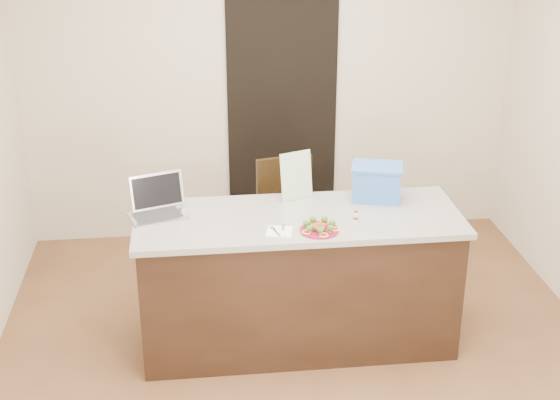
{
  "coord_description": "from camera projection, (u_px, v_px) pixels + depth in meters",
  "views": [
    {
      "loc": [
        -0.63,
        -4.16,
        2.95
      ],
      "look_at": [
        -0.12,
        0.2,
        1.06
      ],
      "focal_mm": 50.0,
      "sensor_mm": 36.0,
      "label": 1
    }
  ],
  "objects": [
    {
      "name": "island",
      "position": [
        298.0,
        280.0,
        5.08
      ],
      "size": [
        2.06,
        0.76,
        0.92
      ],
      "color": "black",
      "rests_on": "ground"
    },
    {
      "name": "room_shell",
      "position": [
        306.0,
        122.0,
        4.39
      ],
      "size": [
        4.0,
        4.0,
        4.0
      ],
      "color": "white",
      "rests_on": "ground"
    },
    {
      "name": "ground",
      "position": [
        303.0,
        361.0,
        5.03
      ],
      "size": [
        4.0,
        4.0,
        0.0
      ],
      "primitive_type": "plane",
      "color": "brown",
      "rests_on": "ground"
    },
    {
      "name": "pepper_rings",
      "position": [
        319.0,
        229.0,
        4.69
      ],
      "size": [
        0.23,
        0.23,
        0.01
      ],
      "color": "yellow",
      "rests_on": "plate"
    },
    {
      "name": "knife",
      "position": [
        285.0,
        231.0,
        4.67
      ],
      "size": [
        0.03,
        0.18,
        0.01
      ],
      "rotation": [
        0.0,
        0.0,
        -0.14
      ],
      "color": "white",
      "rests_on": "napkin"
    },
    {
      "name": "broccoli",
      "position": [
        319.0,
        224.0,
        4.68
      ],
      "size": [
        0.2,
        0.2,
        0.03
      ],
      "color": "#265416",
      "rests_on": "plate"
    },
    {
      "name": "blue_box",
      "position": [
        377.0,
        182.0,
        5.1
      ],
      "size": [
        0.38,
        0.31,
        0.24
      ],
      "rotation": [
        0.0,
        0.0,
        -0.26
      ],
      "color": "#3266B7",
      "rests_on": "island"
    },
    {
      "name": "napkin",
      "position": [
        279.0,
        231.0,
        4.68
      ],
      "size": [
        0.18,
        0.18,
        0.01
      ],
      "primitive_type": "cube",
      "rotation": [
        0.0,
        0.0,
        -0.21
      ],
      "color": "white",
      "rests_on": "island"
    },
    {
      "name": "yogurt_bottle",
      "position": [
        356.0,
        217.0,
        4.82
      ],
      "size": [
        0.03,
        0.03,
        0.07
      ],
      "rotation": [
        0.0,
        0.0,
        -0.41
      ],
      "color": "beige",
      "rests_on": "island"
    },
    {
      "name": "doorway",
      "position": [
        282.0,
        121.0,
        6.45
      ],
      "size": [
        0.9,
        0.02,
        2.0
      ],
      "primitive_type": "cube",
      "color": "black",
      "rests_on": "ground"
    },
    {
      "name": "meatballs",
      "position": [
        319.0,
        226.0,
        4.68
      ],
      "size": [
        0.1,
        0.09,
        0.03
      ],
      "color": "brown",
      "rests_on": "plate"
    },
    {
      "name": "leaflet",
      "position": [
        296.0,
        176.0,
        5.1
      ],
      "size": [
        0.23,
        0.13,
        0.32
      ],
      "primitive_type": "cube",
      "rotation": [
        -0.14,
        0.0,
        0.37
      ],
      "color": "white",
      "rests_on": "island"
    },
    {
      "name": "chair",
      "position": [
        286.0,
        214.0,
        5.82
      ],
      "size": [
        0.5,
        0.51,
        0.97
      ],
      "rotation": [
        0.0,
        0.0,
        0.2
      ],
      "color": "#301F0E",
      "rests_on": "ground"
    },
    {
      "name": "fork",
      "position": [
        276.0,
        230.0,
        4.69
      ],
      "size": [
        0.04,
        0.15,
        0.0
      ],
      "rotation": [
        0.0,
        0.0,
        0.27
      ],
      "color": "silver",
      "rests_on": "napkin"
    },
    {
      "name": "plate",
      "position": [
        319.0,
        230.0,
        4.69
      ],
      "size": [
        0.24,
        0.24,
        0.02
      ],
      "rotation": [
        0.0,
        0.0,
        0.41
      ],
      "color": "maroon",
      "rests_on": "island"
    },
    {
      "name": "laptop",
      "position": [
        157.0,
        204.0,
        4.91
      ],
      "size": [
        0.4,
        0.37,
        0.24
      ],
      "rotation": [
        0.0,
        0.0,
        0.33
      ],
      "color": "#ABABAF",
      "rests_on": "island"
    }
  ]
}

